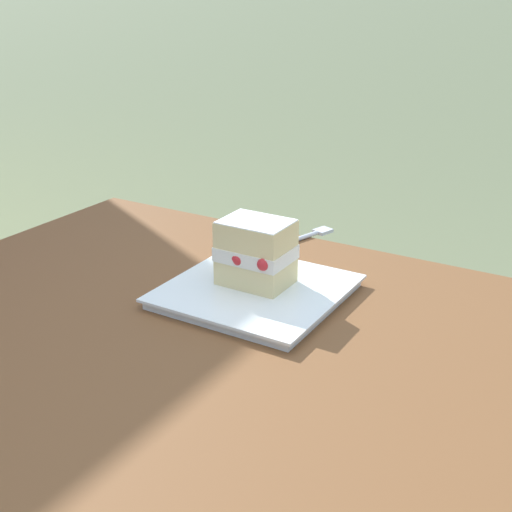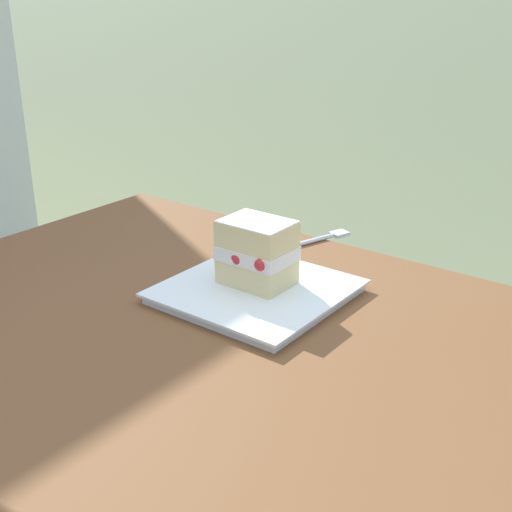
# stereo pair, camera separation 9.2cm
# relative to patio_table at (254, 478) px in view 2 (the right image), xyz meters

# --- Properties ---
(patio_table) EXTENTS (1.29, 0.91, 0.76)m
(patio_table) POSITION_rel_patio_table_xyz_m (0.00, 0.00, 0.00)
(patio_table) COLOR brown
(patio_table) RESTS_ON ground
(dessert_plate) EXTENTS (0.24, 0.24, 0.02)m
(dessert_plate) POSITION_rel_patio_table_xyz_m (0.15, -0.20, 0.12)
(dessert_plate) COLOR white
(dessert_plate) RESTS_ON patio_table
(cake_slice) EXTENTS (0.10, 0.08, 0.09)m
(cake_slice) POSITION_rel_patio_table_xyz_m (0.15, -0.21, 0.17)
(cake_slice) COLOR #EAD18C
(cake_slice) RESTS_ON dessert_plate
(dessert_fork) EXTENTS (0.07, 0.17, 0.01)m
(dessert_fork) POSITION_rel_patio_table_xyz_m (0.20, -0.43, 0.11)
(dessert_fork) COLOR silver
(dessert_fork) RESTS_ON patio_table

